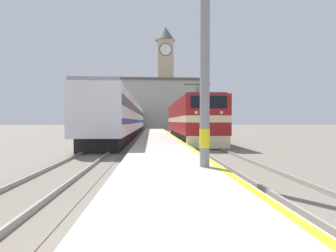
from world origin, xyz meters
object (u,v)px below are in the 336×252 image
object	(u,v)px
locomotive_train	(190,120)
passenger_train	(128,118)
catenary_mast	(206,28)
clock_tower	(165,74)

from	to	relation	value
locomotive_train	passenger_train	xyz separation A→B (m)	(-6.61, 9.74, 0.32)
catenary_mast	locomotive_train	bearing A→B (deg)	83.41
clock_tower	locomotive_train	bearing A→B (deg)	-89.88
passenger_train	clock_tower	bearing A→B (deg)	78.46
locomotive_train	passenger_train	world-z (taller)	locomotive_train
clock_tower	catenary_mast	bearing A→B (deg)	-91.75
locomotive_train	clock_tower	world-z (taller)	clock_tower
locomotive_train	passenger_train	size ratio (longest dim) A/B	0.41
locomotive_train	catenary_mast	bearing A→B (deg)	-96.59
catenary_mast	passenger_train	bearing A→B (deg)	100.46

